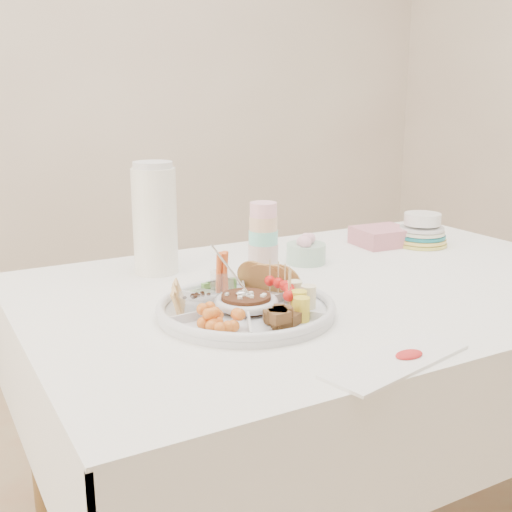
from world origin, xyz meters
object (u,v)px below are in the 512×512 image
dining_table (329,419)px  party_tray (246,305)px  thermos (155,217)px  plate_stack (422,229)px

dining_table → party_tray: bearing=-161.6°
party_tray → thermos: (-0.05, 0.41, 0.13)m
plate_stack → party_tray: bearing=-159.1°
party_tray → plate_stack: (0.78, 0.30, 0.03)m
thermos → plate_stack: thermos is taller
party_tray → dining_table: bearing=18.4°
thermos → dining_table: bearing=-41.5°
dining_table → plate_stack: plate_stack is taller
dining_table → plate_stack: bearing=22.5°
thermos → party_tray: bearing=-83.2°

